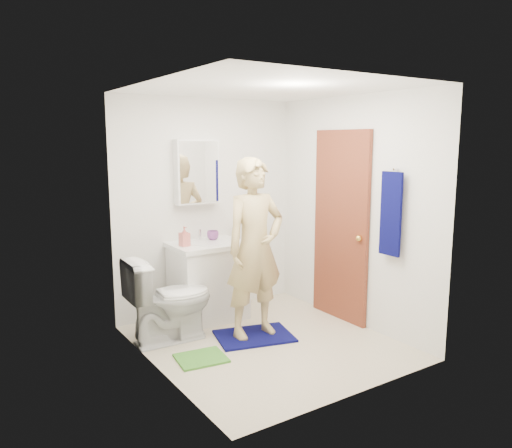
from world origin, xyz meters
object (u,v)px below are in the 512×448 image
(medicine_cabinet, at_px, (197,172))
(towel, at_px, (391,214))
(toothbrush_cup, at_px, (213,235))
(man, at_px, (255,248))
(soap_dispenser, at_px, (184,236))
(vanity_cabinet, at_px, (208,283))
(toilet, at_px, (170,299))

(medicine_cabinet, relative_size, towel, 0.87)
(toothbrush_cup, bearing_deg, man, -88.10)
(soap_dispenser, bearing_deg, vanity_cabinet, 4.50)
(medicine_cabinet, height_order, man, medicine_cabinet)
(towel, relative_size, toothbrush_cup, 6.12)
(toilet, relative_size, man, 0.48)
(toilet, bearing_deg, soap_dispenser, -42.69)
(towel, bearing_deg, medicine_cabinet, 124.61)
(vanity_cabinet, xyz_separation_m, medicine_cabinet, (0.00, 0.22, 1.20))
(vanity_cabinet, bearing_deg, towel, -51.53)
(medicine_cabinet, distance_m, toilet, 1.45)
(soap_dispenser, bearing_deg, medicine_cabinet, 41.33)
(vanity_cabinet, xyz_separation_m, toilet, (-0.61, -0.35, 0.02))
(vanity_cabinet, height_order, medicine_cabinet, medicine_cabinet)
(towel, relative_size, man, 0.45)
(towel, distance_m, soap_dispenser, 2.09)
(toilet, xyz_separation_m, man, (0.75, -0.36, 0.48))
(towel, relative_size, soap_dispenser, 3.88)
(medicine_cabinet, height_order, toilet, medicine_cabinet)
(toothbrush_cup, bearing_deg, towel, -56.22)
(toilet, bearing_deg, man, -113.37)
(toilet, bearing_deg, vanity_cabinet, -57.88)
(soap_dispenser, relative_size, toothbrush_cup, 1.58)
(soap_dispenser, xyz_separation_m, man, (0.43, -0.69, -0.05))
(toothbrush_cup, height_order, man, man)
(medicine_cabinet, height_order, towel, medicine_cabinet)
(vanity_cabinet, relative_size, soap_dispenser, 3.88)
(toilet, distance_m, soap_dispenser, 0.71)
(vanity_cabinet, xyz_separation_m, toothbrush_cup, (0.12, 0.10, 0.50))
(vanity_cabinet, relative_size, toilet, 0.95)
(soap_dispenser, xyz_separation_m, toothbrush_cup, (0.40, 0.12, -0.05))
(towel, distance_m, toilet, 2.27)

